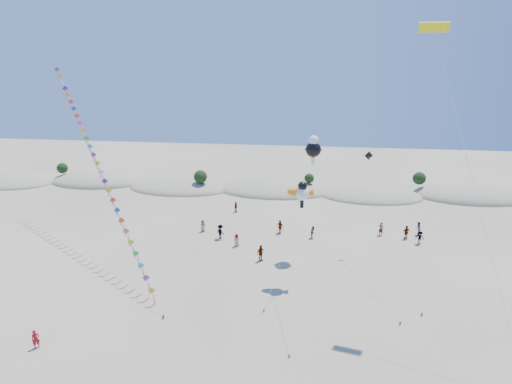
{
  "coord_description": "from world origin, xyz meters",
  "views": [
    {
      "loc": [
        5.07,
        -23.16,
        22.87
      ],
      "look_at": [
        0.74,
        14.0,
        10.19
      ],
      "focal_mm": 30.0,
      "sensor_mm": 36.0,
      "label": 1
    }
  ],
  "objects_px": {
    "parafoil_kite": "(436,35)",
    "flyer_foreground": "(36,339)",
    "fish_kite": "(300,193)",
    "kite_train": "(96,161)"
  },
  "relations": [
    {
      "from": "kite_train",
      "to": "parafoil_kite",
      "type": "relative_size",
      "value": 1.05
    },
    {
      "from": "flyer_foreground",
      "to": "fish_kite",
      "type": "bearing_deg",
      "value": -9.26
    },
    {
      "from": "flyer_foreground",
      "to": "parafoil_kite",
      "type": "bearing_deg",
      "value": -24.15
    },
    {
      "from": "fish_kite",
      "to": "parafoil_kite",
      "type": "bearing_deg",
      "value": -18.11
    },
    {
      "from": "fish_kite",
      "to": "flyer_foreground",
      "type": "bearing_deg",
      "value": -146.41
    },
    {
      "from": "parafoil_kite",
      "to": "flyer_foreground",
      "type": "height_order",
      "value": "parafoil_kite"
    },
    {
      "from": "parafoil_kite",
      "to": "flyer_foreground",
      "type": "xyz_separation_m",
      "value": [
        -30.54,
        -10.34,
        -22.99
      ]
    },
    {
      "from": "parafoil_kite",
      "to": "fish_kite",
      "type": "bearing_deg",
      "value": 161.89
    },
    {
      "from": "fish_kite",
      "to": "parafoil_kite",
      "type": "xyz_separation_m",
      "value": [
        10.04,
        -3.28,
        14.44
      ]
    },
    {
      "from": "kite_train",
      "to": "parafoil_kite",
      "type": "distance_m",
      "value": 36.93
    }
  ]
}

